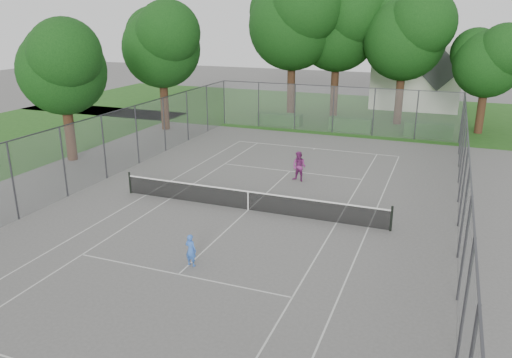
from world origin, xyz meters
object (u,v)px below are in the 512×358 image
(house, at_px, (418,65))
(woman_player, at_px, (299,166))
(tennis_net, at_px, (248,200))
(girl_player, at_px, (191,250))

(house, distance_m, woman_player, 26.38)
(tennis_net, height_order, house, house)
(house, bearing_deg, tennis_net, -99.07)
(woman_player, bearing_deg, girl_player, -81.41)
(tennis_net, distance_m, woman_player, 5.02)
(tennis_net, xyz_separation_m, woman_player, (0.95, 4.92, 0.30))
(girl_player, bearing_deg, woman_player, -86.03)
(woman_player, bearing_deg, tennis_net, -87.75)
(tennis_net, distance_m, girl_player, 5.66)
(tennis_net, height_order, woman_player, woman_player)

